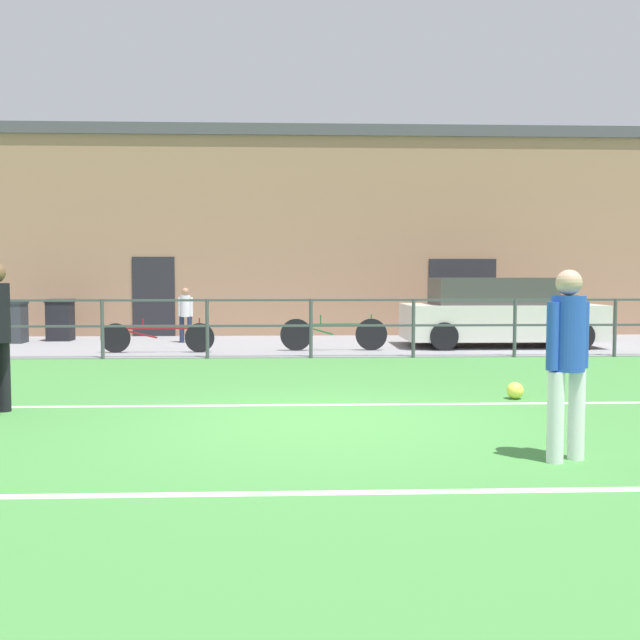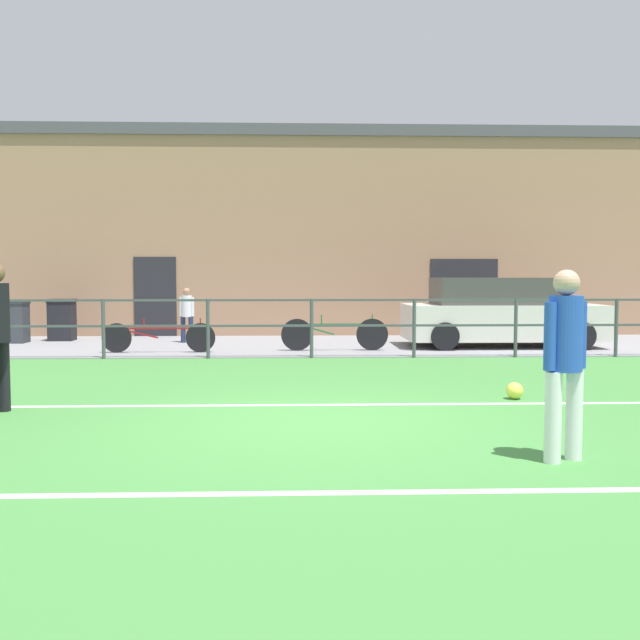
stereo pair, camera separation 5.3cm
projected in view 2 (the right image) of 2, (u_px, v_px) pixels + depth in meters
ground at (324, 424)px, 7.62m from camera, size 60.00×44.00×0.04m
field_line_touchline at (321, 405)px, 8.63m from camera, size 36.00×0.11×0.00m
field_line_hash at (337, 493)px, 5.11m from camera, size 36.00×0.11×0.00m
pavement_strip at (309, 345)px, 16.09m from camera, size 48.00×5.00×0.02m
perimeter_fence at (312, 320)px, 13.55m from camera, size 36.07×0.07×1.15m
clubhouse_facade at (307, 234)px, 19.61m from camera, size 28.00×2.56×5.56m
player_striker at (565, 353)px, 5.94m from camera, size 0.42×0.29×1.64m
soccer_ball_match at (515, 391)px, 9.04m from camera, size 0.22×0.22×0.22m
spectator_child at (187, 312)px, 16.55m from camera, size 0.35×0.23×1.30m
parked_car_red at (499, 314)px, 15.69m from camera, size 4.30×1.90×1.54m
bicycle_parked_0 at (158, 337)px, 14.40m from camera, size 2.32×0.04×0.71m
bicycle_parked_1 at (334, 334)px, 14.79m from camera, size 2.27×0.04×0.77m
trash_bin_0 at (62, 320)px, 17.11m from camera, size 0.60×0.51×1.02m
trash_bin_1 at (14, 321)px, 16.51m from camera, size 0.61×0.52×1.00m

